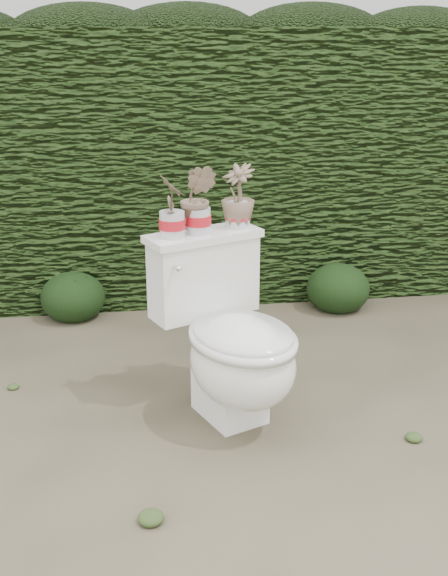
{
  "coord_description": "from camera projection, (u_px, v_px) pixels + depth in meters",
  "views": [
    {
      "loc": [
        -0.51,
        -2.94,
        1.61
      ],
      "look_at": [
        -0.1,
        -0.07,
        0.55
      ],
      "focal_mm": 45.0,
      "sensor_mm": 36.0,
      "label": 1
    }
  ],
  "objects": [
    {
      "name": "toilet",
      "position": [
        232.0,
        342.0,
        3.02
      ],
      "size": [
        0.68,
        0.8,
        0.78
      ],
      "rotation": [
        0.0,
        0.0,
        0.39
      ],
      "color": "white",
      "rests_on": "ground"
    },
    {
      "name": "hedge",
      "position": [
        202.0,
        161.0,
        4.56
      ],
      "size": [
        8.0,
        1.0,
        1.6
      ],
      "primitive_type": "cube",
      "color": "#2A4416",
      "rests_on": "ground"
    },
    {
      "name": "liriope_clump_1",
      "position": [
        73.0,
        292.0,
        4.18
      ],
      "size": [
        0.37,
        0.37,
        0.3
      ],
      "primitive_type": "ellipsoid",
      "color": "black",
      "rests_on": "ground"
    },
    {
      "name": "ground",
      "position": [
        242.0,
        393.0,
        3.35
      ],
      "size": [
        60.0,
        60.0,
        0.0
      ],
      "primitive_type": "plane",
      "color": "#675F47",
      "rests_on": "ground"
    },
    {
      "name": "liriope_clump_2",
      "position": [
        338.0,
        284.0,
        4.31
      ],
      "size": [
        0.38,
        0.38,
        0.3
      ],
      "primitive_type": "ellipsoid",
      "color": "black",
      "rests_on": "ground"
    },
    {
      "name": "potted_plant_right",
      "position": [
        238.0,
        198.0,
        3.11
      ],
      "size": [
        0.21,
        0.21,
        0.26
      ],
      "primitive_type": "imported",
      "rotation": [
        0.0,
        0.0,
        5.48
      ],
      "color": "#327F27",
      "rests_on": "toilet"
    },
    {
      "name": "potted_plant_left",
      "position": [
        172.0,
        208.0,
        2.96
      ],
      "size": [
        0.12,
        0.15,
        0.25
      ],
      "primitive_type": "imported",
      "rotation": [
        0.0,
        0.0,
        1.83
      ],
      "color": "#327F27",
      "rests_on": "toilet"
    },
    {
      "name": "potted_plant_center",
      "position": [
        198.0,
        201.0,
        3.01
      ],
      "size": [
        0.19,
        0.18,
        0.28
      ],
      "primitive_type": "imported",
      "rotation": [
        0.0,
        0.0,
        5.85
      ],
      "color": "#327F27",
      "rests_on": "toilet"
    }
  ]
}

